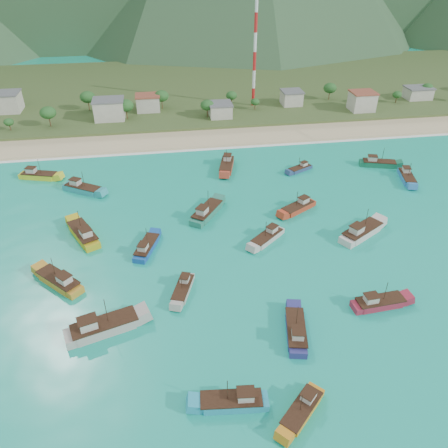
{
  "coord_description": "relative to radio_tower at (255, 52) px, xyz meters",
  "views": [
    {
      "loc": [
        -6.11,
        -67.99,
        60.2
      ],
      "look_at": [
        7.21,
        18.0,
        3.0
      ],
      "focal_mm": 35.0,
      "sensor_mm": 36.0,
      "label": 1
    }
  ],
  "objects": [
    {
      "name": "surf_line",
      "position": [
        -33.39,
        -38.5,
        -22.78
      ],
      "size": [
        400.0,
        2.5,
        0.08
      ],
      "primitive_type": "cube",
      "color": "white",
      "rests_on": "ground"
    },
    {
      "name": "land",
      "position": [
        -33.39,
        32.0,
        -22.78
      ],
      "size": [
        400.0,
        110.0,
        2.4
      ],
      "primitive_type": "cube",
      "color": "#385123",
      "rests_on": "ground"
    },
    {
      "name": "boat_3",
      "position": [
        -29.3,
        -80.87,
        -21.86
      ],
      "size": [
        9.95,
        12.17,
        7.25
      ],
      "rotation": [
        0.0,
        0.0,
        5.68
      ],
      "color": "#22735D",
      "rests_on": "ground"
    },
    {
      "name": "vegetation",
      "position": [
        -36.01,
        -4.38,
        -17.6
      ],
      "size": [
        274.09,
        25.62,
        8.4
      ],
      "color": "#235623",
      "rests_on": "ground"
    },
    {
      "name": "boat_9",
      "position": [
        31.77,
        -70.06,
        -22.04
      ],
      "size": [
        5.64,
        10.99,
        6.23
      ],
      "rotation": [
        0.0,
        0.0,
        2.89
      ],
      "color": "#2B70B8",
      "rests_on": "ground"
    },
    {
      "name": "boat_11",
      "position": [
        2.33,
        -59.28,
        -22.28
      ],
      "size": [
        8.58,
        6.06,
        4.95
      ],
      "rotation": [
        0.0,
        0.0,
        2.05
      ],
      "color": "navy",
      "rests_on": "ground"
    },
    {
      "name": "boat_10",
      "position": [
        -44.72,
        -93.62,
        -22.09
      ],
      "size": [
        6.42,
        10.55,
        6.0
      ],
      "rotation": [
        0.0,
        0.0,
        5.92
      ],
      "color": "#154B9D",
      "rests_on": "ground"
    },
    {
      "name": "radio_tower",
      "position": [
        0.0,
        0.0,
        0.0
      ],
      "size": [
        1.2,
        1.2,
        42.37
      ],
      "color": "red",
      "rests_on": "ground"
    },
    {
      "name": "village",
      "position": [
        -35.56,
        -5.11,
        -18.0
      ],
      "size": [
        209.15,
        29.4,
        7.24
      ],
      "color": "beige",
      "rests_on": "ground"
    },
    {
      "name": "boat_8",
      "position": [
        -31.95,
        -135.92,
        -22.03
      ],
      "size": [
        10.93,
        4.19,
        6.3
      ],
      "rotation": [
        0.0,
        0.0,
        1.47
      ],
      "color": "teal",
      "rests_on": "ground"
    },
    {
      "name": "boat_29",
      "position": [
        6.38,
        -95.62,
        -21.79
      ],
      "size": [
        12.98,
        9.96,
        7.61
      ],
      "rotation": [
        0.0,
        0.0,
        5.26
      ],
      "color": "beige",
      "rests_on": "ground"
    },
    {
      "name": "boat_4",
      "position": [
        -18.23,
        -123.53,
        -22.0
      ],
      "size": [
        5.42,
        11.34,
        6.45
      ],
      "rotation": [
        0.0,
        0.0,
        6.07
      ],
      "color": "navy",
      "rests_on": "ground"
    },
    {
      "name": "boat_15",
      "position": [
        -0.18,
        -118.95,
        -22.04
      ],
      "size": [
        10.79,
        3.88,
        6.26
      ],
      "rotation": [
        0.0,
        0.0,
        4.78
      ],
      "color": "maroon",
      "rests_on": "ground"
    },
    {
      "name": "beach",
      "position": [
        -33.39,
        -29.0,
        -22.78
      ],
      "size": [
        400.0,
        18.0,
        1.2
      ],
      "primitive_type": "cube",
      "color": "beige",
      "rests_on": "ground"
    },
    {
      "name": "boat_22",
      "position": [
        -76.24,
        -52.36,
        -21.97
      ],
      "size": [
        11.68,
        6.38,
        6.62
      ],
      "rotation": [
        0.0,
        0.0,
        4.42
      ],
      "color": "gold",
      "rests_on": "ground"
    },
    {
      "name": "ground",
      "position": [
        -33.39,
        -108.0,
        -22.78
      ],
      "size": [
        600.0,
        600.0,
        0.0
      ],
      "primitive_type": "plane",
      "color": "#0D9980",
      "rests_on": "ground"
    },
    {
      "name": "boat_7",
      "position": [
        -21.81,
        -138.72,
        -22.16
      ],
      "size": [
        8.79,
        8.61,
        5.61
      ],
      "rotation": [
        0.0,
        0.0,
        2.34
      ],
      "color": "orange",
      "rests_on": "ground"
    },
    {
      "name": "boat_5",
      "position": [
        -5.17,
        -81.89,
        -22.03
      ],
      "size": [
        10.73,
        8.18,
        6.29
      ],
      "rotation": [
        0.0,
        0.0,
        2.11
      ],
      "color": "#B1361D",
      "rests_on": "ground"
    },
    {
      "name": "boat_6",
      "position": [
        -19.82,
        -54.36,
        -21.89
      ],
      "size": [
        6.51,
        12.46,
        7.07
      ],
      "rotation": [
        0.0,
        0.0,
        2.88
      ],
      "color": "#AD3A26",
      "rests_on": "ground"
    },
    {
      "name": "boat_21",
      "position": [
        -62.59,
        -102.91,
        -21.92
      ],
      "size": [
        10.71,
        10.75,
        6.92
      ],
      "rotation": [
        0.0,
        0.0,
        0.78
      ],
      "color": "#B47F23",
      "rests_on": "ground"
    },
    {
      "name": "boat_25",
      "position": [
        -16.42,
        -93.97,
        -22.08
      ],
      "size": [
        9.69,
        8.91,
        6.02
      ],
      "rotation": [
        0.0,
        0.0,
        2.28
      ],
      "color": "#B9B0A8",
      "rests_on": "ground"
    },
    {
      "name": "boat_24",
      "position": [
        27.53,
        -59.97,
        -21.98
      ],
      "size": [
        11.6,
        6.39,
        6.58
      ],
      "rotation": [
        0.0,
        0.0,
        4.42
      ],
      "color": "#126242",
      "rests_on": "ground"
    },
    {
      "name": "boat_19",
      "position": [
        -37.52,
        -108.9,
        -22.2
      ],
      "size": [
        5.58,
        9.5,
        5.39
      ],
      "rotation": [
        0.0,
        0.0,
        2.8
      ],
      "color": "#A59F95",
      "rests_on": "ground"
    },
    {
      "name": "boat_16",
      "position": [
        -52.62,
        -117.42,
        -21.75
      ],
      "size": [
        13.81,
        7.62,
        7.83
      ],
      "rotation": [
        0.0,
        0.0,
        5.01
      ],
      "color": "#A9A299",
      "rests_on": "ground"
    },
    {
      "name": "boat_17",
      "position": [
        -59.58,
        -86.25,
        -21.83
      ],
      "size": [
        8.95,
        12.89,
        7.42
      ],
      "rotation": [
        0.0,
        0.0,
        0.47
      ],
      "color": "#B29F17",
      "rests_on": "ground"
    },
    {
      "name": "boat_27",
      "position": [
        -62.43,
        -62.8,
        -21.93
      ],
      "size": [
        11.63,
        9.1,
        6.86
      ],
      "rotation": [
        0.0,
        0.0,
        4.15
      ],
      "color": "teal",
      "rests_on": "ground"
    }
  ]
}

